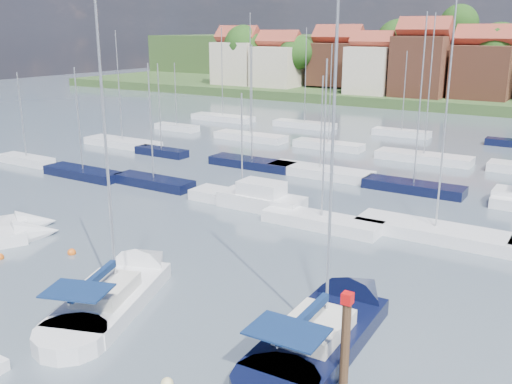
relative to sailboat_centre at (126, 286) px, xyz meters
The scene contains 9 objects.
ground 36.81m from the sailboat_centre, 84.01° to the left, with size 260.00×260.00×0.00m, color #475360.
sailboat_centre is the anchor object (origin of this frame).
sailboat_navy 11.61m from the sailboat_centre, 12.64° to the left, with size 3.99×13.70×18.74m.
timber_piling 13.77m from the sailboat_centre, ahead, with size 0.40×0.40×6.46m.
buoy_c 3.85m from the sailboat_centre, 80.90° to the right, with size 0.48×0.48×0.48m, color beige.
buoy_e 10.16m from the sailboat_centre, 15.48° to the left, with size 0.45×0.45×0.45m, color beige.
buoy_g 7.11m from the sailboat_centre, 162.90° to the left, with size 0.54×0.54×0.54m, color #D85914.
buoy_h 10.03m from the sailboat_centre, behind, with size 0.51×0.51×0.51m, color #D85914.
marina_field 32.27m from the sailboat_centre, 79.73° to the left, with size 79.62×41.41×15.93m.
Camera 1 is at (17.19, -17.02, 13.82)m, focal length 40.00 mm.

